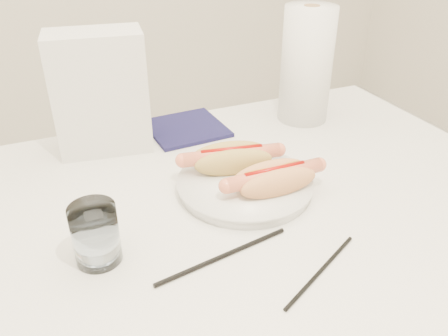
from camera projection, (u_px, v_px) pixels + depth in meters
name	position (u px, v px, depth m)	size (l,w,h in m)	color
table	(215.00, 236.00, 0.82)	(1.20, 0.80, 0.75)	white
plate	(245.00, 186.00, 0.83)	(0.24, 0.24, 0.02)	white
hotdog_left	(232.00, 159.00, 0.85)	(0.19, 0.10, 0.05)	tan
hotdog_right	(274.00, 179.00, 0.79)	(0.18, 0.07, 0.05)	#E69759
water_glass	(96.00, 234.00, 0.65)	(0.07, 0.07, 0.09)	silver
chopstick_near	(223.00, 256.00, 0.68)	(0.01, 0.01, 0.23)	black
chopstick_far	(321.00, 271.00, 0.65)	(0.01, 0.01, 0.19)	black
napkin_box	(100.00, 93.00, 0.92)	(0.18, 0.10, 0.25)	silver
navy_napkin	(186.00, 128.00, 1.05)	(0.16, 0.16, 0.01)	#14133C
paper_towel_roll	(306.00, 65.00, 1.05)	(0.12, 0.12, 0.26)	white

